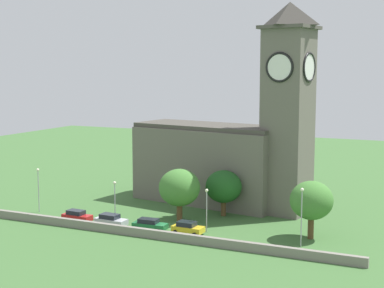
{
  "coord_description": "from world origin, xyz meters",
  "views": [
    {
      "loc": [
        36.08,
        -69.95,
        22.0
      ],
      "look_at": [
        1.12,
        6.39,
        11.08
      ],
      "focal_mm": 54.54,
      "sensor_mm": 36.0,
      "label": 1
    }
  ],
  "objects": [
    {
      "name": "tree_by_tower",
      "position": [
        0.23,
        4.02,
        4.97
      ],
      "size": [
        5.97,
        5.97,
        7.69
      ],
      "color": "brown",
      "rests_on": "ground"
    },
    {
      "name": "car_green",
      "position": [
        -1.44,
        -1.94,
        0.83
      ],
      "size": [
        4.86,
        2.29,
        1.63
      ],
      "color": "#1E6B38",
      "rests_on": "ground"
    },
    {
      "name": "tree_riverside_west",
      "position": [
        19.47,
        3.42,
        5.05
      ],
      "size": [
        5.6,
        5.6,
        7.61
      ],
      "color": "brown",
      "rests_on": "ground"
    },
    {
      "name": "quay_barrier",
      "position": [
        0.0,
        -5.07,
        0.58
      ],
      "size": [
        55.92,
        0.7,
        1.16
      ],
      "primitive_type": "cube",
      "color": "gray",
      "rests_on": "ground"
    },
    {
      "name": "streetlamp_west_end",
      "position": [
        -21.9,
        0.01,
        4.57
      ],
      "size": [
        0.44,
        0.44,
        6.82
      ],
      "color": "#9EA0A5",
      "rests_on": "ground"
    },
    {
      "name": "car_red",
      "position": [
        -13.12,
        -2.42,
        0.87
      ],
      "size": [
        4.49,
        2.15,
        1.72
      ],
      "color": "red",
      "rests_on": "ground"
    },
    {
      "name": "streetlamp_west_mid",
      "position": [
        -8.11,
        -0.09,
        4.07
      ],
      "size": [
        0.44,
        0.44,
        5.96
      ],
      "color": "#9EA0A5",
      "rests_on": "ground"
    },
    {
      "name": "church",
      "position": [
        3.23,
        16.84,
        9.33
      ],
      "size": [
        30.83,
        13.41,
        31.67
      ],
      "color": "#666056",
      "rests_on": "ground"
    },
    {
      "name": "streetlamp_central",
      "position": [
        5.95,
        0.56,
        4.07
      ],
      "size": [
        0.44,
        0.44,
        5.96
      ],
      "color": "#9EA0A5",
      "rests_on": "ground"
    },
    {
      "name": "tree_riverside_east",
      "position": [
        4.79,
        9.74,
        4.44
      ],
      "size": [
        5.42,
        5.42,
        6.91
      ],
      "color": "brown",
      "rests_on": "ground"
    },
    {
      "name": "car_yellow",
      "position": [
        4.03,
        -1.34,
        0.86
      ],
      "size": [
        4.29,
        2.37,
        1.69
      ],
      "color": "gold",
      "rests_on": "ground"
    },
    {
      "name": "car_silver",
      "position": [
        -7.41,
        -2.38,
        0.88
      ],
      "size": [
        4.72,
        2.36,
        1.74
      ],
      "color": "silver",
      "rests_on": "ground"
    },
    {
      "name": "ground_plane",
      "position": [
        0.0,
        15.0,
        0.0
      ],
      "size": [
        200.0,
        200.0,
        0.0
      ],
      "primitive_type": "plane",
      "color": "#3D6633"
    },
    {
      "name": "streetlamp_east_mid",
      "position": [
        19.23,
        -0.76,
        4.95
      ],
      "size": [
        0.44,
        0.44,
        7.48
      ],
      "color": "#9EA0A5",
      "rests_on": "ground"
    }
  ]
}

